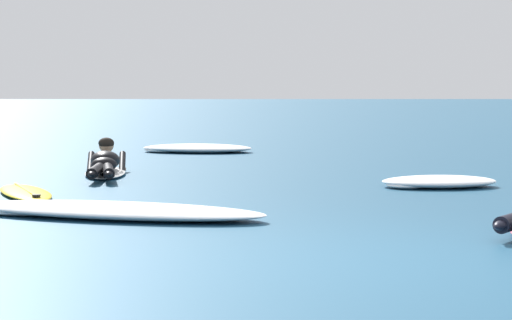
% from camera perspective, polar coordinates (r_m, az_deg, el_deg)
% --- Properties ---
extents(ground_plane, '(120.00, 120.00, 0.00)m').
position_cam_1_polar(ground_plane, '(17.56, 2.81, 0.07)').
color(ground_plane, navy).
extents(surfer_far, '(0.73, 2.55, 0.54)m').
position_cam_1_polar(surfer_far, '(14.49, -8.06, -0.29)').
color(surfer_far, white).
rests_on(surfer_far, ground).
extents(drifting_surfboard, '(1.13, 1.91, 0.16)m').
position_cam_1_polar(drifting_surfboard, '(12.16, -12.20, -1.71)').
color(drifting_surfboard, yellow).
rests_on(drifting_surfboard, ground).
extents(whitewater_mid_left, '(3.17, 1.82, 0.13)m').
position_cam_1_polar(whitewater_mid_left, '(10.09, -7.59, -2.69)').
color(whitewater_mid_left, white).
rests_on(whitewater_mid_left, ground).
extents(whitewater_mid_right, '(2.13, 1.42, 0.15)m').
position_cam_1_polar(whitewater_mid_right, '(19.17, -3.10, 0.63)').
color(whitewater_mid_right, white).
rests_on(whitewater_mid_right, ground).
extents(whitewater_back, '(1.51, 1.07, 0.14)m').
position_cam_1_polar(whitewater_back, '(13.02, 9.83, -1.16)').
color(whitewater_back, white).
rests_on(whitewater_back, ground).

